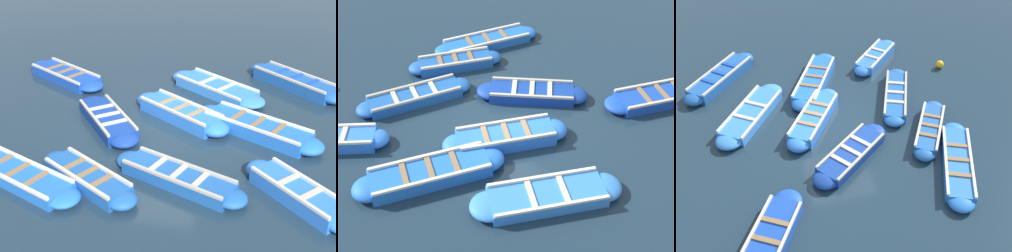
% 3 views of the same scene
% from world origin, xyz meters
% --- Properties ---
extents(ground_plane, '(120.00, 120.00, 0.00)m').
position_xyz_m(ground_plane, '(0.00, 0.00, 0.00)').
color(ground_plane, '#1C303F').
extents(boat_outer_left, '(3.88, 2.55, 0.44)m').
position_xyz_m(boat_outer_left, '(2.79, 0.26, 0.19)').
color(boat_outer_left, blue).
rests_on(boat_outer_left, ground).
extents(boat_bow_out, '(3.63, 2.61, 0.39)m').
position_xyz_m(boat_bow_out, '(-4.08, 2.88, 0.17)').
color(boat_bow_out, '#1947B7').
rests_on(boat_bow_out, ground).
extents(boat_inner_gap, '(3.67, 2.92, 0.39)m').
position_xyz_m(boat_inner_gap, '(1.33, 2.87, 0.17)').
color(boat_inner_gap, '#3884E0').
rests_on(boat_inner_gap, ground).
extents(boat_tucked, '(3.84, 2.21, 0.36)m').
position_xyz_m(boat_tucked, '(-2.69, -3.24, 0.15)').
color(boat_tucked, blue).
rests_on(boat_tucked, ground).
extents(boat_mid_row, '(2.78, 3.18, 0.40)m').
position_xyz_m(boat_mid_row, '(-1.51, -0.09, 0.17)').
color(boat_mid_row, navy).
rests_on(boat_mid_row, ground).
extents(boat_far_corner, '(3.59, 2.01, 0.38)m').
position_xyz_m(boat_far_corner, '(1.08, -2.55, 0.16)').
color(boat_far_corner, '#1E59AD').
rests_on(boat_far_corner, ground).
extents(boat_near_quay, '(3.04, 2.21, 0.39)m').
position_xyz_m(boat_near_quay, '(-1.01, -3.03, 0.17)').
color(boat_near_quay, '#1E59AD').
rests_on(boat_near_quay, ground).
extents(boat_end_of_row, '(3.38, 2.59, 0.46)m').
position_xyz_m(boat_end_of_row, '(0.51, 0.73, 0.20)').
color(boat_end_of_row, blue).
rests_on(boat_end_of_row, ground).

